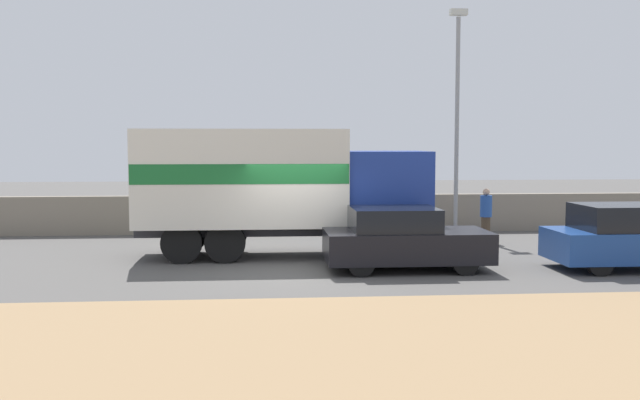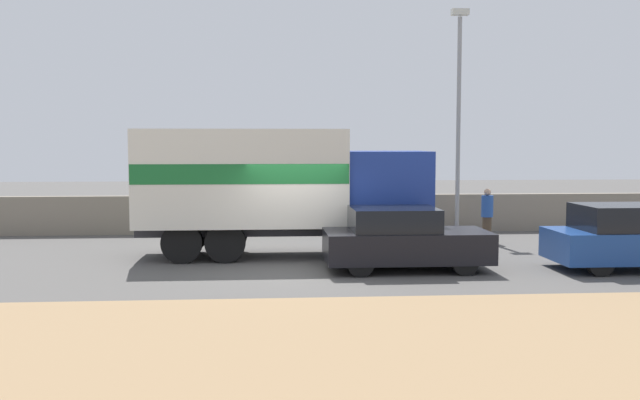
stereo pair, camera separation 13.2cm
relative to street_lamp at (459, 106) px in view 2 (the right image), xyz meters
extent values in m
plane|color=#514F4C|center=(-5.57, -6.57, -4.24)|extent=(80.00, 80.00, 0.00)
cube|color=#937551|center=(-5.57, -13.09, -4.22)|extent=(60.00, 6.88, 0.04)
cube|color=gray|center=(-5.57, 0.62, -3.60)|extent=(60.00, 0.35, 1.28)
cylinder|color=gray|center=(0.00, 0.00, -0.68)|extent=(0.14, 0.14, 7.12)
cube|color=beige|center=(0.00, 0.00, 3.03)|extent=(0.56, 0.28, 0.20)
cube|color=navy|center=(-3.15, -4.34, -2.61)|extent=(2.21, 2.13, 2.34)
cube|color=black|center=(-2.07, -4.34, -2.14)|extent=(0.06, 1.81, 1.03)
cube|color=#2D2D33|center=(-6.97, -4.34, -3.50)|extent=(5.43, 1.33, 0.25)
cube|color=silver|center=(-6.97, -4.34, -2.12)|extent=(5.43, 2.42, 2.50)
cube|color=#19662D|center=(-6.97, -4.34, -1.99)|extent=(5.40, 2.44, 0.50)
cylinder|color=black|center=(-3.15, -3.45, -3.73)|extent=(1.03, 0.28, 1.03)
cylinder|color=black|center=(-3.15, -5.24, -3.73)|extent=(1.03, 0.28, 1.03)
cylinder|color=black|center=(-8.47, -3.45, -3.73)|extent=(1.03, 0.28, 1.03)
cylinder|color=black|center=(-8.47, -5.24, -3.73)|extent=(1.03, 0.28, 1.03)
cylinder|color=black|center=(-7.38, -3.45, -3.73)|extent=(1.03, 0.28, 1.03)
cylinder|color=black|center=(-7.38, -5.24, -3.73)|extent=(1.03, 0.28, 1.03)
cube|color=black|center=(-3.02, -6.62, -3.66)|extent=(3.88, 1.82, 0.71)
cube|color=black|center=(-3.33, -6.62, -3.02)|extent=(2.02, 1.67, 0.55)
cylinder|color=black|center=(-1.82, -5.83, -3.94)|extent=(0.61, 0.20, 0.61)
cylinder|color=black|center=(-1.82, -7.41, -3.94)|extent=(0.61, 0.20, 0.61)
cylinder|color=black|center=(-4.22, -5.83, -3.94)|extent=(0.61, 0.20, 0.61)
cylinder|color=black|center=(-4.22, -7.41, -3.94)|extent=(0.61, 0.20, 0.61)
cube|color=navy|center=(2.48, -6.96, -3.65)|extent=(4.08, 1.83, 0.73)
cube|color=black|center=(2.15, -6.96, -2.99)|extent=(2.12, 1.68, 0.60)
cylinder|color=black|center=(1.21, -6.16, -3.94)|extent=(0.60, 0.20, 0.60)
cylinder|color=black|center=(1.21, -7.75, -3.94)|extent=(0.60, 0.20, 0.60)
cylinder|color=#473828|center=(0.35, -2.13, -3.85)|extent=(0.28, 0.28, 0.78)
cylinder|color=#264C99|center=(0.35, -2.13, -3.14)|extent=(0.36, 0.36, 0.65)
sphere|color=tan|center=(0.35, -2.13, -2.71)|extent=(0.21, 0.21, 0.21)
camera|label=1|loc=(-6.46, -23.18, -1.22)|focal=40.00mm
camera|label=2|loc=(-6.33, -23.19, -1.22)|focal=40.00mm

